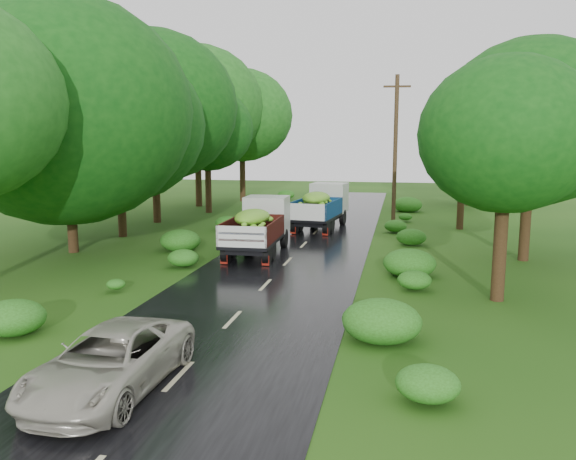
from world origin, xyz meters
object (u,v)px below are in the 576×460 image
(truck_far, at_px, (322,204))
(car, at_px, (110,361))
(truck_near, at_px, (259,223))
(utility_pole, at_px, (395,151))

(truck_far, relative_size, car, 1.37)
(car, bearing_deg, truck_near, 93.63)
(truck_near, xyz_separation_m, utility_pole, (5.91, 8.88, 3.16))
(truck_far, xyz_separation_m, utility_pole, (4.13, 0.88, 3.11))
(truck_near, xyz_separation_m, car, (0.57, -14.51, -0.73))
(truck_near, bearing_deg, utility_pole, 54.90)
(truck_near, distance_m, utility_pole, 11.13)
(truck_near, distance_m, car, 14.54)
(truck_near, bearing_deg, car, -89.24)
(car, bearing_deg, utility_pole, 78.54)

